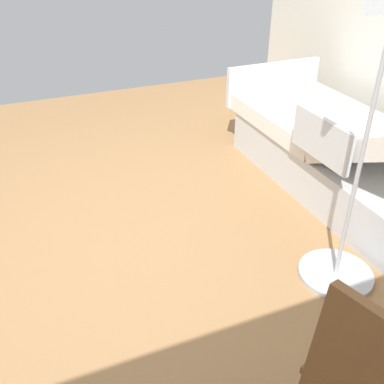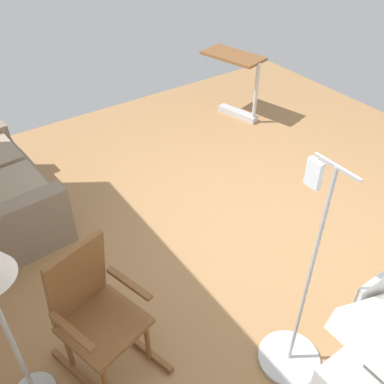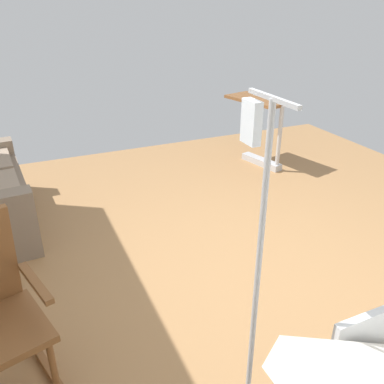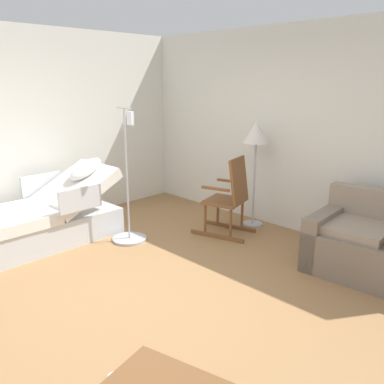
% 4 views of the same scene
% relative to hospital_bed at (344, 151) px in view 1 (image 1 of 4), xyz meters
% --- Properties ---
extents(ground_plane, '(6.34, 6.34, 0.00)m').
position_rel_hospital_bed_xyz_m(ground_plane, '(1.84, 0.23, -0.30)').
color(ground_plane, '#9E7247').
extents(hospital_bed, '(1.05, 2.08, 1.03)m').
position_rel_hospital_bed_xyz_m(hospital_bed, '(0.00, 0.00, 0.00)').
color(hospital_bed, silver).
rests_on(hospital_bed, ground).
extents(iv_pole, '(0.44, 0.44, 1.69)m').
position_rel_hospital_bed_xyz_m(iv_pole, '(0.70, 0.87, -0.05)').
color(iv_pole, '#B2B5BA').
rests_on(iv_pole, ground).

